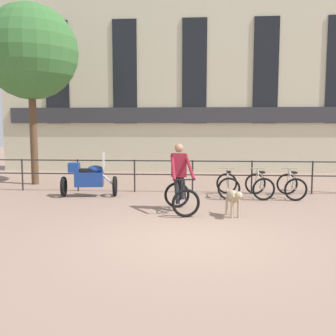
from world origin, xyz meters
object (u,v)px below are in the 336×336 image
(dog, at_px, (234,197))
(parked_motorcycle, at_px, (89,178))
(cyclist_with_bike, at_px, (180,181))
(parked_bicycle_mid_left, at_px, (259,185))
(parked_bicycle_mid_right, at_px, (291,186))
(parked_bicycle_near_lamp, at_px, (228,185))

(dog, relative_size, parked_motorcycle, 0.48)
(cyclist_with_bike, relative_size, dog, 2.03)
(cyclist_with_bike, height_order, parked_bicycle_mid_left, cyclist_with_bike)
(parked_bicycle_mid_right, bearing_deg, dog, 52.87)
(dog, distance_m, parked_motorcycle, 4.77)
(cyclist_with_bike, bearing_deg, parked_bicycle_near_lamp, 42.86)
(parked_bicycle_near_lamp, relative_size, parked_bicycle_mid_right, 1.00)
(cyclist_with_bike, height_order, dog, cyclist_with_bike)
(parked_motorcycle, xyz_separation_m, parked_bicycle_mid_left, (5.15, 0.25, -0.20))
(parked_bicycle_near_lamp, height_order, parked_bicycle_mid_left, same)
(cyclist_with_bike, height_order, parked_motorcycle, cyclist_with_bike)
(cyclist_with_bike, bearing_deg, parked_bicycle_mid_right, 18.71)
(parked_bicycle_near_lamp, bearing_deg, dog, 89.23)
(cyclist_with_bike, xyz_separation_m, parked_bicycle_mid_left, (2.30, 2.08, -0.41))
(parked_bicycle_near_lamp, distance_m, parked_bicycle_mid_right, 1.88)
(dog, relative_size, parked_bicycle_mid_right, 0.75)
(parked_motorcycle, height_order, parked_bicycle_near_lamp, parked_motorcycle)
(cyclist_with_bike, xyz_separation_m, parked_bicycle_mid_right, (3.24, 2.08, -0.41))
(dog, bearing_deg, parked_motorcycle, 132.13)
(parked_bicycle_mid_left, distance_m, parked_bicycle_mid_right, 0.94)
(parked_motorcycle, distance_m, parked_bicycle_mid_right, 6.10)
(cyclist_with_bike, xyz_separation_m, parked_motorcycle, (-2.85, 1.83, -0.20))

